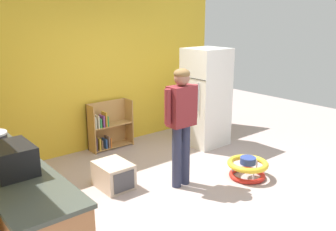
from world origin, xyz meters
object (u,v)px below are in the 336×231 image
pet_carrier (114,175)px  green_cup (13,143)px  bookshelf (107,128)px  blue_cup (3,145)px  microwave (12,159)px  baby_walker (248,168)px  refrigerator (206,97)px  kitchen_counter (14,207)px  standing_person (181,117)px

pet_carrier → green_cup: green_cup is taller
bookshelf → blue_cup: (-2.12, -1.41, 0.58)m
microwave → baby_walker: bearing=-5.2°
refrigerator → kitchen_counter: bearing=-165.5°
refrigerator → microwave: size_ratio=3.71×
green_cup → kitchen_counter: bearing=-112.1°
blue_cup → microwave: bearing=-99.0°
pet_carrier → green_cup: 1.48m
standing_person → green_cup: standing_person is taller
bookshelf → baby_walker: 2.61m
kitchen_counter → standing_person: (2.25, -0.04, 0.56)m
bookshelf → blue_cup: bearing=-146.3°
pet_carrier → blue_cup: size_ratio=5.81×
refrigerator → pet_carrier: size_ratio=3.22×
bookshelf → blue_cup: blue_cup is taller
kitchen_counter → blue_cup: (0.11, 0.52, 0.50)m
bookshelf → green_cup: bearing=-145.1°
bookshelf → kitchen_counter: bearing=-139.0°
refrigerator → baby_walker: 1.73m
pet_carrier → bookshelf: bearing=62.5°
refrigerator → standing_person: (-1.49, -1.01, 0.12)m
green_cup → blue_cup: bearing=-174.3°
bookshelf → pet_carrier: bookshelf is taller
baby_walker → microwave: microwave is taller
kitchen_counter → pet_carrier: size_ratio=4.41×
kitchen_counter → refrigerator: bearing=14.5°
standing_person → microwave: size_ratio=3.48×
kitchen_counter → blue_cup: blue_cup is taller
kitchen_counter → blue_cup: bearing=78.5°
kitchen_counter → microwave: microwave is taller
pet_carrier → microwave: bearing=-154.6°
standing_person → microwave: (-2.26, -0.16, 0.03)m
refrigerator → standing_person: bearing=-145.9°
microwave → blue_cup: (0.11, 0.72, -0.09)m
refrigerator → green_cup: 3.56m
pet_carrier → blue_cup: 1.58m
baby_walker → pet_carrier: pet_carrier is taller
refrigerator → microwave: refrigerator is taller
microwave → pet_carrier: bearing=25.4°
kitchen_counter → pet_carrier: (1.48, 0.51, -0.27)m
kitchen_counter → bookshelf: 2.95m
standing_person → pet_carrier: bearing=144.4°
kitchen_counter → baby_walker: bearing=-8.7°
refrigerator → blue_cup: bearing=-173.0°
blue_cup → green_cup: (0.11, 0.01, 0.00)m
pet_carrier → green_cup: bearing=178.9°
blue_cup → kitchen_counter: bearing=-101.5°
kitchen_counter → refrigerator: size_ratio=1.37×
standing_person → blue_cup: 2.22m
kitchen_counter → pet_carrier: 1.59m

